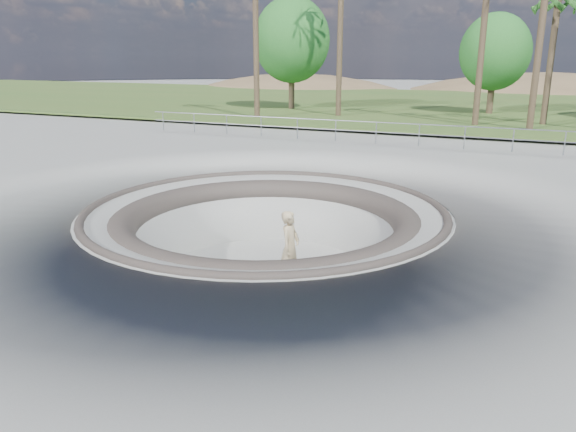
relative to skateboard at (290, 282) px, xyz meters
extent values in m
plane|color=#A2A29D|center=(-0.99, 0.55, 1.83)|extent=(180.00, 180.00, 0.00)
torus|color=#A2A29D|center=(-0.99, 0.55, -0.17)|extent=(14.00, 14.00, 4.00)
cylinder|color=#A2A29D|center=(-0.99, 0.55, -0.12)|extent=(6.60, 6.60, 0.10)
torus|color=#433C36|center=(-0.99, 0.55, 1.81)|extent=(10.24, 10.24, 0.24)
torus|color=#433C36|center=(-0.99, 0.55, 1.38)|extent=(8.91, 8.91, 0.81)
cube|color=#3D6126|center=(-0.99, 34.55, 2.05)|extent=(180.00, 36.00, 0.12)
ellipsoid|color=brown|center=(-22.99, 55.55, -4.60)|extent=(50.40, 36.00, 23.40)
ellipsoid|color=brown|center=(7.01, 60.55, -6.03)|extent=(61.60, 44.00, 28.60)
cylinder|color=gray|center=(-0.99, 12.55, 3.00)|extent=(25.00, 0.05, 0.05)
cylinder|color=gray|center=(-0.99, 12.55, 2.55)|extent=(25.00, 0.05, 0.05)
cube|color=olive|center=(0.00, 0.00, 0.01)|extent=(0.86, 0.27, 0.02)
cylinder|color=#AEAEB3|center=(0.00, 0.00, -0.03)|extent=(0.04, 0.18, 0.04)
cylinder|color=#AEAEB3|center=(0.00, 0.00, -0.03)|extent=(0.04, 0.18, 0.04)
cylinder|color=beige|center=(0.00, 0.00, -0.04)|extent=(0.07, 0.03, 0.07)
cylinder|color=beige|center=(0.00, 0.00, -0.04)|extent=(0.07, 0.03, 0.07)
cylinder|color=beige|center=(0.00, 0.00, -0.04)|extent=(0.07, 0.03, 0.07)
cylinder|color=beige|center=(0.00, 0.00, -0.04)|extent=(0.07, 0.03, 0.07)
imported|color=tan|center=(0.00, 0.00, 1.02)|extent=(0.49, 0.74, 2.01)
cylinder|color=brown|center=(-10.81, 19.76, 7.76)|extent=(0.36, 0.36, 11.52)
cylinder|color=brown|center=(-6.28, 22.78, 7.15)|extent=(0.36, 0.36, 10.30)
cylinder|color=brown|center=(2.63, 21.03, 8.11)|extent=(0.36, 0.36, 12.22)
cylinder|color=brown|center=(6.25, 22.95, 5.71)|extent=(0.36, 0.36, 7.41)
cylinder|color=brown|center=(5.57, 20.27, 7.20)|extent=(0.36, 0.36, 10.41)
cylinder|color=brown|center=(-11.06, 26.05, 4.35)|extent=(0.44, 0.44, 4.69)
ellipsoid|color=#246926|center=(-11.06, 26.05, 7.03)|extent=(5.61, 5.10, 6.12)
cylinder|color=brown|center=(2.86, 28.21, 3.96)|extent=(0.44, 0.44, 3.92)
ellipsoid|color=#246926|center=(2.86, 28.21, 6.20)|extent=(4.68, 4.26, 5.11)
camera|label=1|loc=(5.68, -13.25, 6.07)|focal=35.00mm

